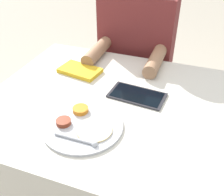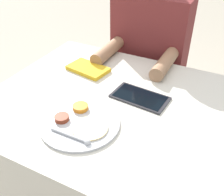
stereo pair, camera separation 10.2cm
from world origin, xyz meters
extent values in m
cube|color=beige|center=(0.00, 0.00, 0.39)|extent=(1.01, 0.88, 0.77)
cylinder|color=#B7BABF|center=(-0.02, -0.19, 0.78)|extent=(0.30, 0.30, 0.01)
cylinder|color=orange|center=(-0.06, -0.12, 0.79)|extent=(0.06, 0.06, 0.02)
cylinder|color=maroon|center=(-0.09, -0.21, 0.79)|extent=(0.06, 0.06, 0.02)
cylinder|color=beige|center=(0.03, -0.20, 0.78)|extent=(0.13, 0.13, 0.01)
cylinder|color=#B7BABF|center=(-0.01, -0.27, 0.79)|extent=(0.15, 0.01, 0.01)
sphere|color=#B7BABF|center=(0.06, -0.27, 0.79)|extent=(0.02, 0.02, 0.02)
cube|color=silver|center=(-0.21, 0.18, 0.78)|extent=(0.21, 0.15, 0.01)
cube|color=gold|center=(-0.21, 0.18, 0.78)|extent=(0.22, 0.15, 0.02)
cube|color=#28282D|center=(0.11, 0.07, 0.78)|extent=(0.25, 0.15, 0.01)
cube|color=black|center=(0.11, 0.07, 0.78)|extent=(0.22, 0.13, 0.00)
cube|color=black|center=(-0.03, 0.59, 0.22)|extent=(0.39, 0.22, 0.44)
cube|color=maroon|center=(-0.03, 0.59, 0.76)|extent=(0.43, 0.20, 0.63)
cylinder|color=#936B4C|center=(-0.19, 0.37, 0.81)|extent=(0.07, 0.29, 0.07)
cylinder|color=#936B4C|center=(0.13, 0.37, 0.81)|extent=(0.07, 0.29, 0.07)
camera|label=1|loc=(0.33, -0.84, 1.42)|focal=42.00mm
camera|label=2|loc=(0.42, -0.80, 1.42)|focal=42.00mm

